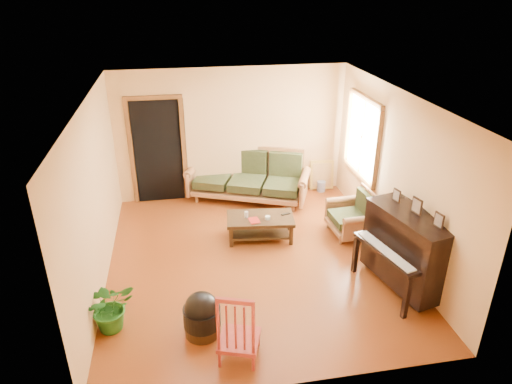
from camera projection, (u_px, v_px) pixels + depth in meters
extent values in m
plane|color=#5E270C|center=(254.00, 260.00, 7.28)|extent=(5.00, 5.00, 0.00)
cube|color=black|center=(158.00, 152.00, 8.82)|extent=(1.08, 0.16, 2.05)
cube|color=white|center=(363.00, 137.00, 8.15)|extent=(0.12, 1.36, 1.46)
cube|color=brown|center=(248.00, 176.00, 9.06)|extent=(2.55, 1.81, 1.01)
cube|color=black|center=(260.00, 227.00, 7.81)|extent=(1.19, 0.74, 0.41)
cube|color=brown|center=(351.00, 213.00, 7.86)|extent=(0.82, 0.86, 0.81)
cube|color=black|center=(407.00, 251.00, 6.43)|extent=(1.07, 1.48, 1.18)
cylinder|color=black|center=(202.00, 319.00, 5.69)|extent=(0.48, 0.48, 0.45)
cube|color=maroon|center=(239.00, 323.00, 5.23)|extent=(0.60, 0.62, 0.99)
cube|color=gold|center=(322.00, 175.00, 9.59)|extent=(0.50, 0.15, 0.66)
cylinder|color=#324696|center=(321.00, 186.00, 9.58)|extent=(0.20, 0.20, 0.22)
imported|color=#205E1B|center=(110.00, 306.00, 5.74)|extent=(0.77, 0.73, 0.68)
imported|color=maroon|center=(250.00, 221.00, 7.57)|extent=(0.19, 0.24, 0.02)
cylinder|color=silver|center=(246.00, 215.00, 7.69)|extent=(0.08, 0.08, 0.11)
cylinder|color=white|center=(268.00, 218.00, 7.64)|extent=(0.11, 0.11, 0.06)
cube|color=black|center=(286.00, 214.00, 7.80)|extent=(0.16, 0.08, 0.02)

